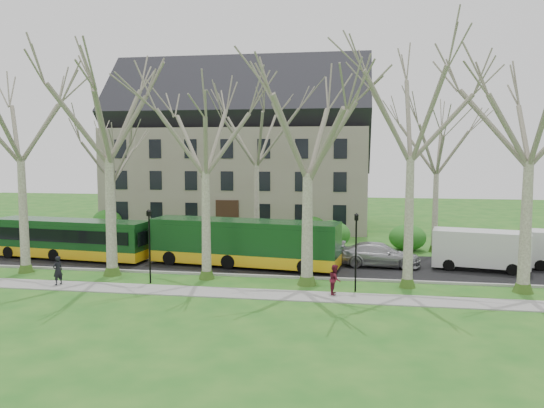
{
  "coord_description": "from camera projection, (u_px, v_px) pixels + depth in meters",
  "views": [
    {
      "loc": [
        5.97,
        -30.23,
        7.79
      ],
      "look_at": [
        0.66,
        3.0,
        4.42
      ],
      "focal_mm": 35.0,
      "sensor_mm": 36.0,
      "label": 1
    }
  ],
  "objects": [
    {
      "name": "bus_lead",
      "position": [
        71.0,
        239.0,
        38.1
      ],
      "size": [
        11.84,
        3.67,
        2.91
      ],
      "primitive_type": null,
      "rotation": [
        0.0,
        0.0,
        -0.11
      ],
      "color": "#113E18",
      "rests_on": "road"
    },
    {
      "name": "curb",
      "position": [
        258.0,
        276.0,
        32.88
      ],
      "size": [
        80.0,
        0.25,
        0.14
      ],
      "primitive_type": "cube",
      "color": "#A5A39E",
      "rests_on": "ground"
    },
    {
      "name": "tree_row_far",
      "position": [
        263.0,
        174.0,
        41.83
      ],
      "size": [
        33.0,
        7.0,
        12.0
      ],
      "color": "gray",
      "rests_on": "ground"
    },
    {
      "name": "building",
      "position": [
        241.0,
        148.0,
        55.13
      ],
      "size": [
        26.5,
        12.2,
        16.0
      ],
      "color": "gray",
      "rests_on": "ground"
    },
    {
      "name": "road",
      "position": [
        268.0,
        263.0,
        36.81
      ],
      "size": [
        80.0,
        8.0,
        0.06
      ],
      "primitive_type": "cube",
      "color": "black",
      "rests_on": "ground"
    },
    {
      "name": "ground",
      "position": [
        253.0,
        283.0,
        31.41
      ],
      "size": [
        120.0,
        120.0,
        0.0
      ],
      "primitive_type": "plane",
      "color": "#20631C",
      "rests_on": "ground"
    },
    {
      "name": "pedestrian_a",
      "position": [
        58.0,
        270.0,
        30.64
      ],
      "size": [
        0.62,
        0.73,
        1.69
      ],
      "primitive_type": "imported",
      "rotation": [
        0.0,
        0.0,
        -1.99
      ],
      "color": "black",
      "rests_on": "sidewalk"
    },
    {
      "name": "tree_row_verge",
      "position": [
        254.0,
        165.0,
        31.01
      ],
      "size": [
        49.0,
        7.0,
        14.0
      ],
      "color": "gray",
      "rests_on": "ground"
    },
    {
      "name": "lamp_row",
      "position": [
        249.0,
        243.0,
        30.17
      ],
      "size": [
        36.22,
        0.22,
        4.3
      ],
      "color": "black",
      "rests_on": "ground"
    },
    {
      "name": "bus_follow",
      "position": [
        244.0,
        242.0,
        35.63
      ],
      "size": [
        13.1,
        4.35,
        3.22
      ],
      "primitive_type": null,
      "rotation": [
        0.0,
        0.0,
        -0.13
      ],
      "color": "#113E18",
      "rests_on": "road"
    },
    {
      "name": "sedan",
      "position": [
        379.0,
        255.0,
        35.67
      ],
      "size": [
        5.51,
        2.48,
        1.57
      ],
      "primitive_type": "imported",
      "rotation": [
        0.0,
        0.0,
        1.52
      ],
      "color": "#A4A4A9",
      "rests_on": "road"
    },
    {
      "name": "sidewalk",
      "position": [
        244.0,
        293.0,
        28.95
      ],
      "size": [
        70.0,
        2.0,
        0.06
      ],
      "primitive_type": "cube",
      "color": "gray",
      "rests_on": "ground"
    },
    {
      "name": "hedges",
      "position": [
        231.0,
        230.0,
        45.8
      ],
      "size": [
        30.6,
        8.6,
        2.0
      ],
      "color": "#24631C",
      "rests_on": "ground"
    },
    {
      "name": "pedestrian_b",
      "position": [
        335.0,
        279.0,
        28.66
      ],
      "size": [
        0.62,
        0.79,
        1.62
      ],
      "primitive_type": "imported",
      "rotation": [
        0.0,
        0.0,
        1.58
      ],
      "color": "maroon",
      "rests_on": "sidewalk"
    },
    {
      "name": "van_a",
      "position": [
        480.0,
        250.0,
        34.5
      ],
      "size": [
        6.21,
        3.27,
        2.58
      ],
      "primitive_type": null,
      "rotation": [
        0.0,
        0.0,
        -0.2
      ],
      "color": "silver",
      "rests_on": "road"
    }
  ]
}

